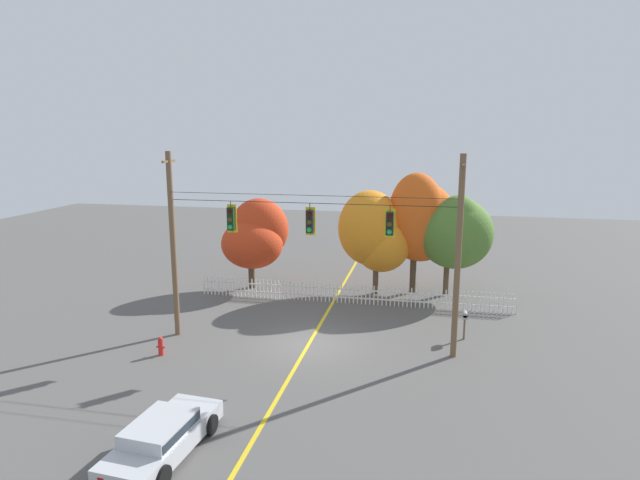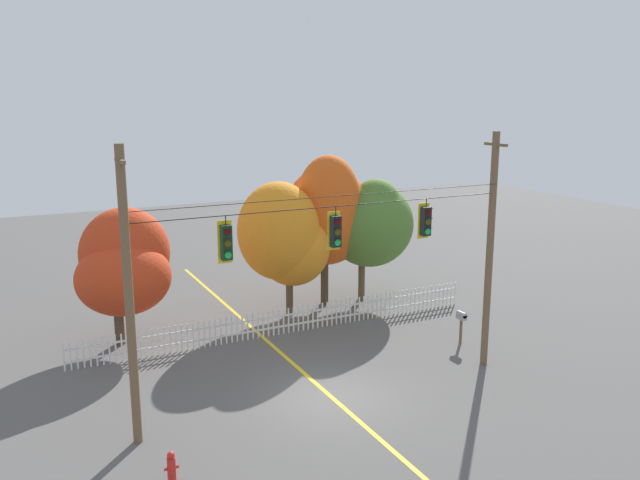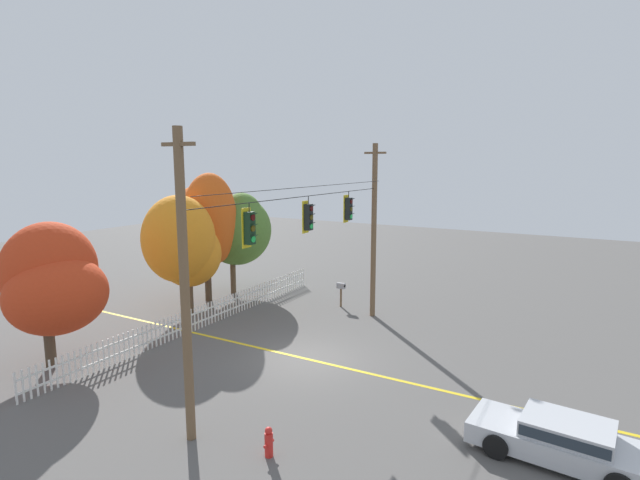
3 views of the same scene
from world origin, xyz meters
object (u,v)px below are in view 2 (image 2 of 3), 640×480
at_px(fire_hydrant, 171,466).
at_px(roadside_mailbox, 461,318).
at_px(autumn_maple_near_fence, 124,265).
at_px(autumn_oak_far_east, 327,213).
at_px(autumn_maple_mid, 284,238).
at_px(traffic_signal_southbound_primary, 335,231).
at_px(traffic_signal_eastbound_side, 226,242).
at_px(traffic_signal_northbound_primary, 426,221).
at_px(autumn_maple_far_west, 372,222).

height_order(fire_hydrant, roadside_mailbox, roadside_mailbox).
distance_m(autumn_maple_near_fence, autumn_oak_far_east, 9.60).
bearing_deg(autumn_maple_mid, roadside_mailbox, -52.98).
distance_m(autumn_maple_mid, roadside_mailbox, 8.38).
distance_m(traffic_signal_southbound_primary, fire_hydrant, 8.24).
xyz_separation_m(traffic_signal_southbound_primary, autumn_oak_far_east, (4.38, 9.12, -1.24)).
bearing_deg(traffic_signal_eastbound_side, roadside_mailbox, 11.24).
bearing_deg(traffic_signal_eastbound_side, traffic_signal_southbound_primary, -0.00).
relative_size(traffic_signal_northbound_primary, roadside_mailbox, 1.03).
bearing_deg(autumn_maple_mid, autumn_maple_near_fence, -176.19).
height_order(traffic_signal_eastbound_side, autumn_oak_far_east, autumn_oak_far_east).
bearing_deg(autumn_maple_near_fence, autumn_maple_mid, 3.81).
bearing_deg(traffic_signal_eastbound_side, traffic_signal_northbound_primary, -0.00).
bearing_deg(autumn_maple_near_fence, fire_hydrant, -94.87).
height_order(traffic_signal_eastbound_side, autumn_maple_far_west, traffic_signal_eastbound_side).
distance_m(traffic_signal_southbound_primary, autumn_maple_mid, 8.89).
xyz_separation_m(autumn_maple_far_west, roadside_mailbox, (0.27, -6.56, -2.71)).
xyz_separation_m(traffic_signal_southbound_primary, fire_hydrant, (-5.96, -2.37, -5.16)).
bearing_deg(autumn_oak_far_east, autumn_maple_mid, -164.56).
bearing_deg(autumn_oak_far_east, autumn_maple_near_fence, -173.07).
height_order(traffic_signal_southbound_primary, autumn_maple_near_fence, traffic_signal_southbound_primary).
relative_size(traffic_signal_northbound_primary, fire_hydrant, 1.66).
bearing_deg(autumn_maple_mid, traffic_signal_eastbound_side, -122.79).
relative_size(traffic_signal_southbound_primary, autumn_oak_far_east, 0.20).
relative_size(traffic_signal_eastbound_side, autumn_maple_far_west, 0.24).
relative_size(traffic_signal_southbound_primary, roadside_mailbox, 1.06).
bearing_deg(autumn_maple_near_fence, traffic_signal_eastbound_side, -79.02).
relative_size(autumn_maple_mid, fire_hydrant, 7.37).
bearing_deg(roadside_mailbox, traffic_signal_southbound_primary, -163.12).
bearing_deg(autumn_oak_far_east, traffic_signal_northbound_primary, -96.28).
xyz_separation_m(traffic_signal_eastbound_side, autumn_maple_mid, (5.44, 8.44, -2.05)).
bearing_deg(autumn_oak_far_east, roadside_mailbox, -71.69).
bearing_deg(autumn_maple_far_west, autumn_maple_mid, -177.93).
height_order(traffic_signal_northbound_primary, fire_hydrant, traffic_signal_northbound_primary).
distance_m(autumn_maple_mid, autumn_maple_far_west, 4.57).
relative_size(autumn_maple_mid, roadside_mailbox, 4.59).
xyz_separation_m(traffic_signal_northbound_primary, autumn_oak_far_east, (1.00, 9.12, -1.27)).
height_order(autumn_maple_near_fence, autumn_maple_mid, autumn_maple_mid).
relative_size(autumn_maple_far_west, roadside_mailbox, 4.47).
height_order(traffic_signal_eastbound_side, fire_hydrant, traffic_signal_eastbound_side).
distance_m(autumn_maple_mid, fire_hydrant, 13.72).
distance_m(traffic_signal_southbound_primary, autumn_maple_near_fence, 9.75).
height_order(traffic_signal_eastbound_side, autumn_maple_near_fence, traffic_signal_eastbound_side).
bearing_deg(traffic_signal_northbound_primary, autumn_maple_far_west, 70.29).
bearing_deg(fire_hydrant, autumn_maple_near_fence, 85.13).
bearing_deg(fire_hydrant, roadside_mailbox, 19.17).
xyz_separation_m(traffic_signal_southbound_primary, autumn_maple_near_fence, (-5.08, 7.97, -2.37)).
distance_m(traffic_signal_eastbound_side, fire_hydrant, 6.18).
distance_m(traffic_signal_northbound_primary, autumn_oak_far_east, 9.26).
height_order(autumn_maple_mid, autumn_maple_far_west, autumn_maple_mid).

